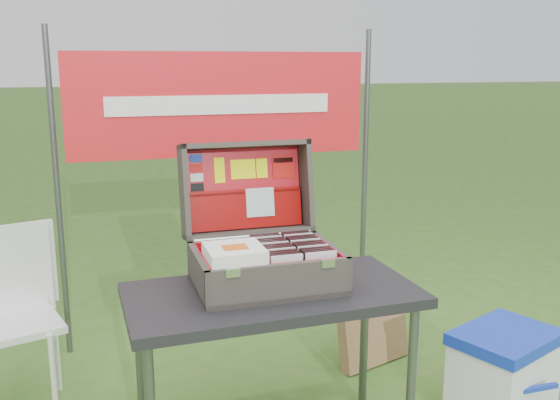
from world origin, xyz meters
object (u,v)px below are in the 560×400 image
object	(u,v)px
chair	(13,327)
cardboard_box	(372,322)
cooler	(503,373)
suitcase	(262,217)
table	(273,373)

from	to	relation	value
chair	cardboard_box	xyz separation A→B (m)	(1.69, -0.02, -0.19)
cooler	cardboard_box	bearing A→B (deg)	96.34
cooler	cardboard_box	distance (m)	0.70
cardboard_box	cooler	bearing A→B (deg)	-79.55
suitcase	cardboard_box	bearing A→B (deg)	33.66
table	cardboard_box	size ratio (longest dim) A/B	2.51
chair	cardboard_box	world-z (taller)	chair
chair	cardboard_box	bearing A→B (deg)	-16.68
suitcase	cardboard_box	distance (m)	1.12
table	cardboard_box	distance (m)	0.92
chair	suitcase	bearing A→B (deg)	-42.81
table	cardboard_box	world-z (taller)	table
suitcase	cooler	distance (m)	1.30
cardboard_box	suitcase	bearing A→B (deg)	-164.67
cooler	cardboard_box	size ratio (longest dim) A/B	1.01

